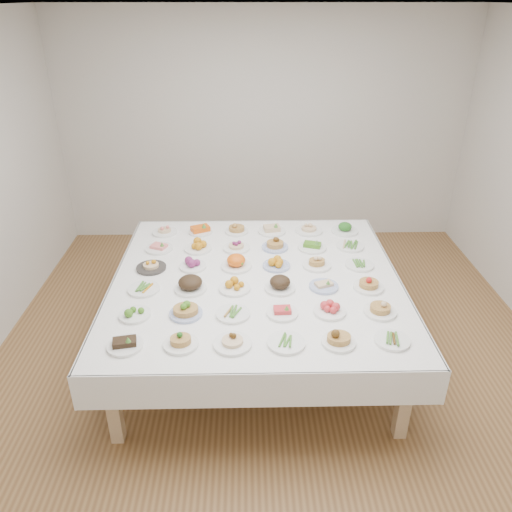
{
  "coord_description": "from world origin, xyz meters",
  "views": [
    {
      "loc": [
        -0.22,
        -3.64,
        2.87
      ],
      "look_at": [
        -0.14,
        0.16,
        0.88
      ],
      "focal_mm": 35.0,
      "sensor_mm": 36.0,
      "label": 1
    }
  ],
  "objects_px": {
    "dish_0": "(125,342)",
    "dish_18": "(151,264)",
    "dish_35": "(345,227)",
    "display_table": "(256,284)"
  },
  "relations": [
    {
      "from": "dish_0",
      "to": "dish_18",
      "type": "relative_size",
      "value": 0.95
    },
    {
      "from": "dish_0",
      "to": "dish_35",
      "type": "xyz_separation_m",
      "value": [
        1.82,
        1.81,
        0.02
      ]
    },
    {
      "from": "dish_18",
      "to": "dish_35",
      "type": "bearing_deg",
      "value": 21.65
    },
    {
      "from": "dish_35",
      "to": "dish_18",
      "type": "bearing_deg",
      "value": -158.35
    },
    {
      "from": "display_table",
      "to": "dish_18",
      "type": "distance_m",
      "value": 0.94
    },
    {
      "from": "dish_0",
      "to": "dish_35",
      "type": "height_order",
      "value": "dish_35"
    },
    {
      "from": "display_table",
      "to": "dish_35",
      "type": "xyz_separation_m",
      "value": [
        0.91,
        0.9,
        0.12
      ]
    },
    {
      "from": "dish_0",
      "to": "dish_35",
      "type": "bearing_deg",
      "value": 44.87
    },
    {
      "from": "dish_18",
      "to": "dish_0",
      "type": "bearing_deg",
      "value": -89.9
    },
    {
      "from": "dish_0",
      "to": "dish_18",
      "type": "bearing_deg",
      "value": 90.1
    }
  ]
}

